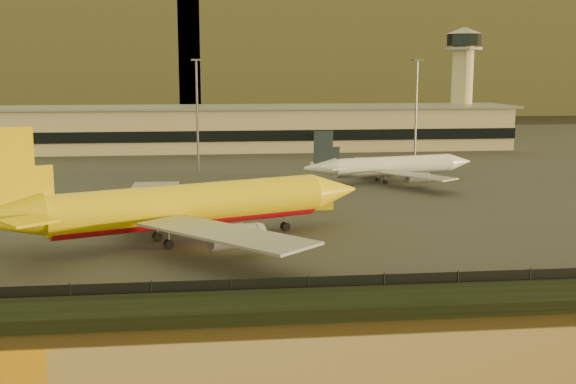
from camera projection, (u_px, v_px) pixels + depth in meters
name	position (u px, v px, depth m)	size (l,w,h in m)	color
ground	(277.00, 266.00, 87.24)	(900.00, 900.00, 0.00)	black
embankment	(294.00, 306.00, 70.48)	(320.00, 7.00, 1.40)	black
tarmac	(239.00, 163.00, 180.23)	(320.00, 220.00, 0.20)	#2D2D2D
perimeter_fence	(289.00, 288.00, 74.29)	(300.00, 0.05, 2.20)	black
terminal_building	(183.00, 129.00, 207.46)	(202.00, 25.00, 12.60)	#C2AF87
control_tower	(462.00, 74.00, 219.69)	(11.20, 11.20, 35.50)	#C2AF87
apron_light_masts	(310.00, 104.00, 159.69)	(152.20, 12.20, 25.40)	slate
distant_hills	(182.00, 54.00, 412.44)	(470.00, 160.00, 70.00)	brown
dhl_cargo_jet	(183.00, 207.00, 97.46)	(53.32, 50.54, 16.51)	yellow
white_narrowbody_jet	(391.00, 166.00, 149.50)	(38.21, 36.62, 11.08)	white
gse_vehicle_yellow	(320.00, 204.00, 121.01)	(4.23, 1.90, 1.90)	yellow
gse_vehicle_white	(171.00, 201.00, 123.85)	(4.29, 1.93, 1.93)	white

